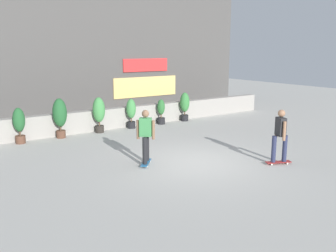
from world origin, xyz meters
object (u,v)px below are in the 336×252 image
Objects in this scene: skater_foreground at (146,135)px; potted_plant_3 at (131,112)px; skater_far_left at (280,134)px; potted_plant_2 at (99,112)px; potted_plant_5 at (185,105)px; potted_plant_0 at (19,123)px; potted_plant_4 at (161,111)px; potted_plant_1 at (60,115)px.

potted_plant_3 is at bearing 65.86° from skater_foreground.
skater_far_left is (1.20, -7.14, 0.20)m from potted_plant_3.
skater_far_left is at bearing -69.02° from potted_plant_2.
potted_plant_5 is 0.82× the size of skater_far_left.
potted_plant_2 is (3.20, -0.00, 0.11)m from potted_plant_0.
potted_plant_3 is 0.78× the size of skater_foreground.
potted_plant_3 reaches higher than potted_plant_4.
potted_plant_2 is at bearing 0.00° from potted_plant_1.
skater_far_left is (4.40, -7.14, 0.01)m from potted_plant_1.
potted_plant_4 is 0.69× the size of skater_foreground.
potted_plant_2 is 1.54m from potted_plant_3.
potted_plant_2 reaches higher than potted_plant_3.
potted_plant_3 is (3.19, 0.00, -0.19)m from potted_plant_1.
potted_plant_1 is at bearing -180.00° from potted_plant_4.
potted_plant_4 is at bearing 52.19° from skater_foreground.
skater_foreground is at bearing 146.15° from skater_far_left.
potted_plant_5 is at bearing 0.00° from potted_plant_0.
potted_plant_1 is 3.20m from potted_plant_3.
potted_plant_5 is at bearing 0.00° from potted_plant_1.
skater_far_left reaches higher than potted_plant_5.
skater_far_left is at bearing -58.37° from potted_plant_1.
potted_plant_2 is 1.08× the size of potted_plant_5.
potted_plant_1 is at bearing -0.00° from potted_plant_0.
potted_plant_2 is at bearing 110.98° from skater_far_left.
potted_plant_2 is at bearing -180.00° from potted_plant_4.
potted_plant_0 is 1.15× the size of potted_plant_4.
potted_plant_0 is at bearing 180.00° from potted_plant_4.
potted_plant_4 is (1.60, 0.00, -0.12)m from potted_plant_3.
potted_plant_3 is 2.98m from potted_plant_5.
potted_plant_4 is 1.40m from potted_plant_5.
potted_plant_3 is (1.53, 0.00, -0.14)m from potted_plant_2.
potted_plant_4 is at bearing 0.00° from potted_plant_3.
skater_foreground is at bearing -78.28° from potted_plant_1.
skater_far_left is at bearing -80.42° from potted_plant_3.
potted_plant_0 is 1.03× the size of potted_plant_3.
skater_foreground is at bearing -127.81° from potted_plant_4.
potted_plant_0 is 5.50m from skater_foreground.
potted_plant_4 is (6.33, 0.00, -0.15)m from potted_plant_0.
potted_plant_4 is at bearing 0.00° from potted_plant_1.
skater_foreground is (1.01, -4.87, 0.01)m from potted_plant_1.
potted_plant_5 is 0.82× the size of skater_foreground.
skater_foreground is at bearing -114.14° from potted_plant_3.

